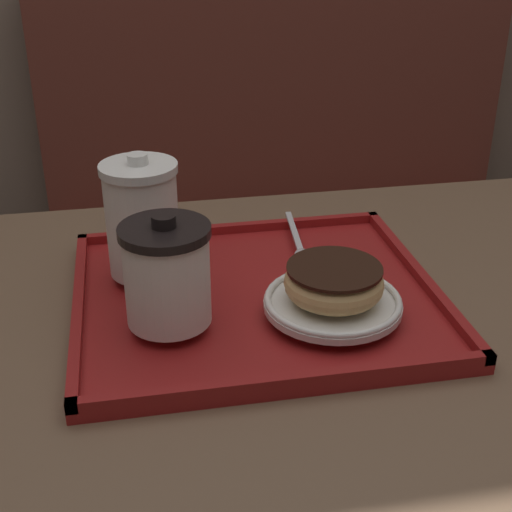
% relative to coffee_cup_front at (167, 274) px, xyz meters
% --- Properties ---
extents(booth_bench, '(1.16, 0.44, 1.00)m').
position_rel_coffee_cup_front_xyz_m(booth_bench, '(0.35, 0.91, -0.50)').
color(booth_bench, brown).
rests_on(booth_bench, ground_plane).
extents(cafe_table, '(1.06, 0.70, 0.73)m').
position_rel_coffee_cup_front_xyz_m(cafe_table, '(0.13, 0.04, -0.23)').
color(cafe_table, brown).
rests_on(cafe_table, ground_plane).
extents(serving_tray, '(0.43, 0.37, 0.02)m').
position_rel_coffee_cup_front_xyz_m(serving_tray, '(0.11, 0.06, -0.07)').
color(serving_tray, maroon).
rests_on(serving_tray, cafe_table).
extents(coffee_cup_front, '(0.10, 0.10, 0.12)m').
position_rel_coffee_cup_front_xyz_m(coffee_cup_front, '(0.00, 0.00, 0.00)').
color(coffee_cup_front, white).
rests_on(coffee_cup_front, serving_tray).
extents(coffee_cup_rear, '(0.09, 0.09, 0.15)m').
position_rel_coffee_cup_front_xyz_m(coffee_cup_rear, '(-0.02, 0.12, 0.01)').
color(coffee_cup_rear, white).
rests_on(coffee_cup_rear, serving_tray).
extents(plate_with_chocolate_donut, '(0.16, 0.16, 0.01)m').
position_rel_coffee_cup_front_xyz_m(plate_with_chocolate_donut, '(0.18, -0.01, -0.05)').
color(plate_with_chocolate_donut, white).
rests_on(plate_with_chocolate_donut, serving_tray).
extents(donut_chocolate_glazed, '(0.11, 0.11, 0.04)m').
position_rel_coffee_cup_front_xyz_m(donut_chocolate_glazed, '(0.18, -0.01, -0.02)').
color(donut_chocolate_glazed, '#DBB270').
rests_on(donut_chocolate_glazed, plate_with_chocolate_donut).
extents(spoon, '(0.03, 0.16, 0.01)m').
position_rel_coffee_cup_front_xyz_m(spoon, '(0.18, 0.14, -0.05)').
color(spoon, silver).
rests_on(spoon, serving_tray).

